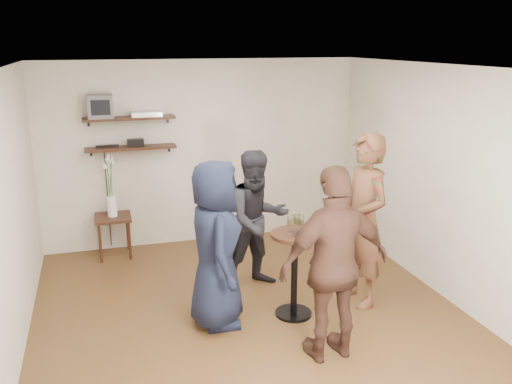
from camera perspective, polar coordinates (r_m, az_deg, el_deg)
room at (r=5.39m, az=-0.43°, el=-0.96°), size 4.58×5.08×2.68m
shelf_upper at (r=7.42m, az=-13.21°, el=7.58°), size 1.20×0.25×0.04m
shelf_lower at (r=7.48m, az=-13.02°, el=4.55°), size 1.20×0.25×0.04m
crt_monitor at (r=7.38m, az=-16.08°, el=8.66°), size 0.32×0.30×0.30m
dvd_deck at (r=7.43m, az=-11.47°, el=8.06°), size 0.40×0.24×0.06m
radio at (r=7.47m, az=-12.58°, el=5.09°), size 0.22×0.10×0.10m
power_strip at (r=7.51m, az=-15.38°, el=4.69°), size 0.30×0.05×0.03m
side_table at (r=7.55m, az=-14.80°, el=-3.15°), size 0.48×0.48×0.57m
vase_lilies at (r=7.44m, az=-15.00°, el=-0.44°), size 0.18×0.19×0.88m
drinks_table at (r=5.73m, az=4.08°, el=-7.45°), size 0.51×0.51×0.93m
wine_glass_fl at (r=5.51m, az=3.67°, el=-3.02°), size 0.07×0.07×0.22m
wine_glass_fr at (r=5.56m, az=4.76°, el=-3.04°), size 0.07×0.07×0.20m
wine_glass_bl at (r=5.60m, az=3.70°, el=-2.95°), size 0.06×0.06×0.18m
wine_glass_br at (r=5.57m, az=4.39°, el=-2.91°), size 0.07×0.07×0.21m
person_plaid at (r=5.99m, az=11.25°, el=-2.97°), size 0.53×0.74×1.92m
person_dark at (r=6.32m, az=0.16°, el=-2.97°), size 0.91×0.77×1.65m
person_navy at (r=5.47m, az=-4.27°, el=-5.55°), size 0.62×0.89×1.74m
person_brown at (r=4.93m, az=8.29°, el=-7.58°), size 1.10×0.53×1.82m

